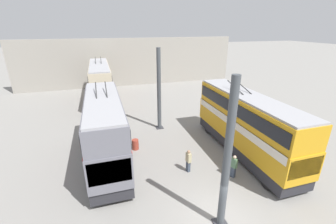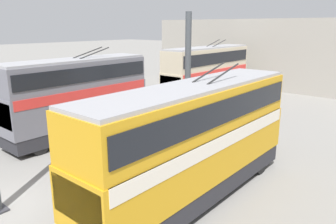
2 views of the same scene
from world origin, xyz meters
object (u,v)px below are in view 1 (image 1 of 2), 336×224
person_by_left_row (234,166)px  person_aisle_foreground (188,160)px  bus_left_far (246,121)px  bus_right_far (100,81)px  oil_drum (135,144)px  bus_right_near (105,127)px

person_by_left_row → person_aisle_foreground: (1.47, 2.67, 0.02)m
bus_left_far → person_by_left_row: bearing=135.8°
bus_right_far → oil_drum: size_ratio=13.20×
bus_right_near → oil_drum: 3.53m
person_by_left_row → oil_drum: size_ratio=1.93×
bus_left_far → person_aisle_foreground: size_ratio=6.66×
bus_left_far → bus_right_far: (16.63, 10.44, 0.11)m
bus_left_far → bus_right_near: bus_right_near is taller
bus_right_near → person_by_left_row: 9.28m
bus_left_far → person_by_left_row: 4.01m
bus_right_near → bus_right_far: (14.84, 0.00, 0.00)m
bus_right_near → oil_drum: bus_right_near is taller
person_aisle_foreground → person_by_left_row: bearing=142.5°
bus_right_near → oil_drum: bearing=-60.9°
bus_right_near → person_by_left_row: bus_right_near is taller
person_by_left_row → bus_right_near: bearing=-46.7°
bus_left_far → oil_drum: bus_left_far is taller
person_by_left_row → bus_right_far: bearing=-85.5°
bus_left_far → bus_right_far: bearing=32.1°
bus_right_far → oil_drum: bearing=-170.7°
bus_left_far → person_aisle_foreground: bearing=101.7°
person_aisle_foreground → bus_right_near: bearing=-37.0°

